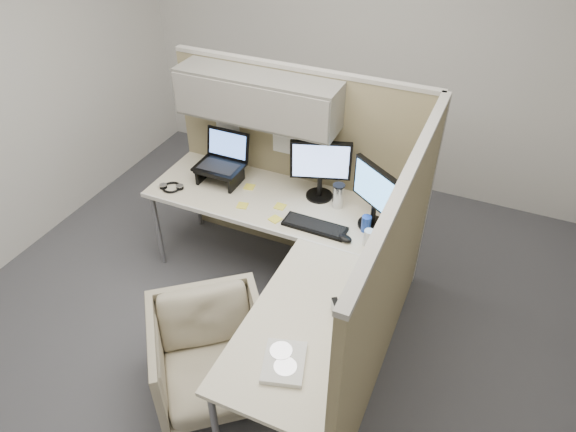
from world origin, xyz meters
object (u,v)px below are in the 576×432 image
at_px(desk, 284,246).
at_px(monitor_left, 321,165).
at_px(office_chair, 210,351).
at_px(keyboard, 315,226).

distance_m(desk, monitor_left, 0.66).
xyz_separation_m(office_chair, monitor_left, (0.19, 1.33, 0.65)).
height_order(office_chair, monitor_left, monitor_left).
bearing_deg(keyboard, monitor_left, 107.42).
height_order(desk, keyboard, keyboard).
xyz_separation_m(desk, keyboard, (0.13, 0.22, 0.05)).
relative_size(office_chair, keyboard, 1.59).
distance_m(desk, office_chair, 0.83).
relative_size(desk, office_chair, 2.80).
xyz_separation_m(desk, monitor_left, (0.03, 0.58, 0.32)).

